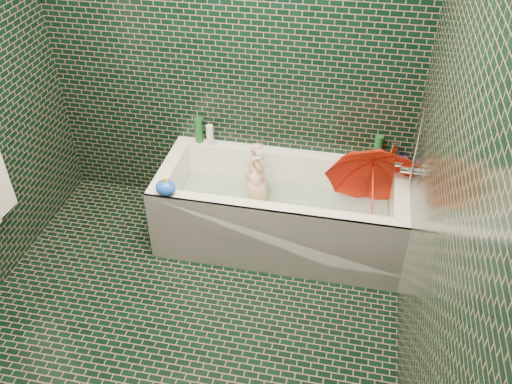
% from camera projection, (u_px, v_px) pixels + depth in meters
% --- Properties ---
extents(floor, '(2.80, 2.80, 0.00)m').
position_uv_depth(floor, '(178.00, 339.00, 3.28)').
color(floor, black).
rests_on(floor, ground).
extents(wall_back, '(2.80, 0.00, 2.80)m').
position_uv_depth(wall_back, '(228.00, 52.00, 3.61)').
color(wall_back, black).
rests_on(wall_back, floor).
extents(wall_right, '(0.00, 2.80, 2.80)m').
position_uv_depth(wall_right, '(443.00, 206.00, 2.31)').
color(wall_right, black).
rests_on(wall_right, floor).
extents(bathtub, '(1.70, 0.75, 0.55)m').
position_uv_depth(bathtub, '(280.00, 217.00, 3.86)').
color(bathtub, white).
rests_on(bathtub, floor).
extents(bath_mat, '(1.35, 0.47, 0.01)m').
position_uv_depth(bath_mat, '(280.00, 222.00, 3.91)').
color(bath_mat, green).
rests_on(bath_mat, bathtub).
extents(water, '(1.48, 0.53, 0.00)m').
position_uv_depth(water, '(281.00, 206.00, 3.82)').
color(water, silver).
rests_on(water, bathtub).
extents(faucet, '(0.18, 0.19, 0.55)m').
position_uv_depth(faucet, '(410.00, 165.00, 3.40)').
color(faucet, silver).
rests_on(faucet, wall_right).
extents(child, '(0.87, 0.41, 0.26)m').
position_uv_depth(child, '(260.00, 200.00, 3.87)').
color(child, tan).
rests_on(child, bathtub).
extents(umbrella, '(0.78, 0.82, 0.89)m').
position_uv_depth(umbrella, '(373.00, 190.00, 3.59)').
color(umbrella, red).
rests_on(umbrella, bathtub).
extents(soap_bottle_a, '(0.13, 0.13, 0.28)m').
position_uv_depth(soap_bottle_a, '(392.00, 164.00, 3.80)').
color(soap_bottle_a, white).
rests_on(soap_bottle_a, bathtub).
extents(soap_bottle_b, '(0.10, 0.11, 0.20)m').
position_uv_depth(soap_bottle_b, '(402.00, 167.00, 3.77)').
color(soap_bottle_b, '#60217D').
rests_on(soap_bottle_b, bathtub).
extents(soap_bottle_c, '(0.13, 0.13, 0.16)m').
position_uv_depth(soap_bottle_c, '(393.00, 165.00, 3.79)').
color(soap_bottle_c, '#164D23').
rests_on(soap_bottle_c, bathtub).
extents(bottle_right_tall, '(0.07, 0.07, 0.21)m').
position_uv_depth(bottle_right_tall, '(378.00, 150.00, 3.75)').
color(bottle_right_tall, '#164D23').
rests_on(bottle_right_tall, bathtub).
extents(bottle_right_pump, '(0.07, 0.07, 0.18)m').
position_uv_depth(bottle_right_pump, '(393.00, 155.00, 3.73)').
color(bottle_right_pump, silver).
rests_on(bottle_right_pump, bathtub).
extents(bottle_left_tall, '(0.06, 0.06, 0.19)m').
position_uv_depth(bottle_left_tall, '(199.00, 130.00, 3.98)').
color(bottle_left_tall, '#164D23').
rests_on(bottle_left_tall, bathtub).
extents(bottle_left_short, '(0.06, 0.06, 0.16)m').
position_uv_depth(bottle_left_short, '(210.00, 135.00, 3.96)').
color(bottle_left_short, white).
rests_on(bottle_left_short, bathtub).
extents(rubber_duck, '(0.11, 0.08, 0.09)m').
position_uv_depth(rubber_duck, '(375.00, 158.00, 3.78)').
color(rubber_duck, yellow).
rests_on(rubber_duck, bathtub).
extents(bath_toy, '(0.15, 0.12, 0.13)m').
position_uv_depth(bath_toy, '(166.00, 187.00, 3.49)').
color(bath_toy, blue).
rests_on(bath_toy, bathtub).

